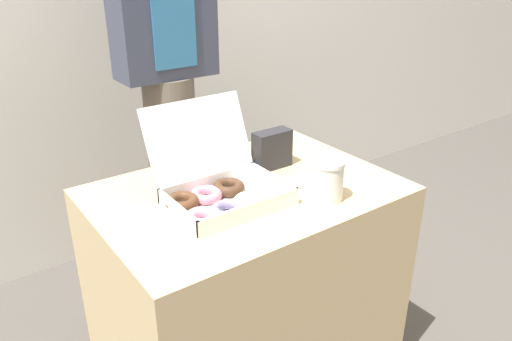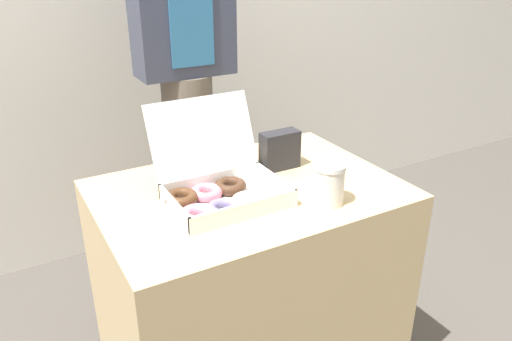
{
  "view_description": "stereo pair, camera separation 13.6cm",
  "coord_description": "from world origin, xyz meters",
  "px_view_note": "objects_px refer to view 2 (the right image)",
  "views": [
    {
      "loc": [
        -0.74,
        -1.08,
        1.36
      ],
      "look_at": [
        -0.02,
        -0.07,
        0.79
      ],
      "focal_mm": 35.0,
      "sensor_mm": 36.0,
      "label": 1
    },
    {
      "loc": [
        -0.63,
        -1.15,
        1.36
      ],
      "look_at": [
        -0.02,
        -0.07,
        0.79
      ],
      "focal_mm": 35.0,
      "sensor_mm": 36.0,
      "label": 2
    }
  ],
  "objects_px": {
    "donut_box": "(221,190)",
    "coffee_cup": "(329,184)",
    "person_customer": "(185,58)",
    "napkin_holder": "(280,150)"
  },
  "relations": [
    {
      "from": "coffee_cup",
      "to": "person_customer",
      "type": "relative_size",
      "value": 0.07
    },
    {
      "from": "donut_box",
      "to": "napkin_holder",
      "type": "height_order",
      "value": "donut_box"
    },
    {
      "from": "coffee_cup",
      "to": "person_customer",
      "type": "height_order",
      "value": "person_customer"
    },
    {
      "from": "napkin_holder",
      "to": "coffee_cup",
      "type": "bearing_deg",
      "value": -92.2
    },
    {
      "from": "donut_box",
      "to": "coffee_cup",
      "type": "distance_m",
      "value": 0.3
    },
    {
      "from": "coffee_cup",
      "to": "napkin_holder",
      "type": "relative_size",
      "value": 0.95
    },
    {
      "from": "coffee_cup",
      "to": "napkin_holder",
      "type": "distance_m",
      "value": 0.27
    },
    {
      "from": "donut_box",
      "to": "napkin_holder",
      "type": "distance_m",
      "value": 0.29
    },
    {
      "from": "coffee_cup",
      "to": "person_customer",
      "type": "bearing_deg",
      "value": 97.11
    },
    {
      "from": "person_customer",
      "to": "donut_box",
      "type": "bearing_deg",
      "value": -104.37
    }
  ]
}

